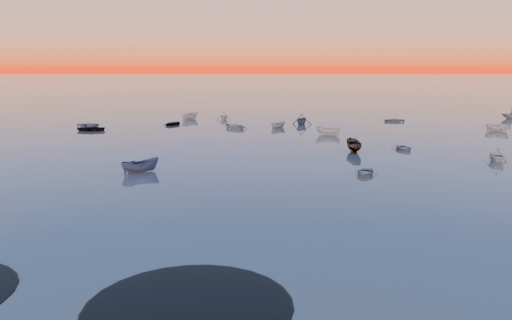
# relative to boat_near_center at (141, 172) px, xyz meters

# --- Properties ---
(ground) EXTENTS (600.00, 600.00, 0.00)m
(ground) POSITION_rel_boat_near_center_xyz_m (8.33, 70.80, 0.00)
(ground) COLOR #6E625B
(ground) RESTS_ON ground
(moored_fleet) EXTENTS (124.00, 58.00, 1.20)m
(moored_fleet) POSITION_rel_boat_near_center_xyz_m (8.33, 23.80, 0.00)
(moored_fleet) COLOR silver
(moored_fleet) RESTS_ON ground
(boat_near_center) EXTENTS (3.49, 4.30, 1.38)m
(boat_near_center) POSITION_rel_boat_near_center_xyz_m (0.00, 0.00, 0.00)
(boat_near_center) COLOR #38486B
(boat_near_center) RESTS_ON ground
(boat_near_right) EXTENTS (3.44, 1.72, 1.17)m
(boat_near_right) POSITION_rel_boat_near_center_xyz_m (39.31, 5.64, 0.00)
(boat_near_right) COLOR silver
(boat_near_right) RESTS_ON ground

